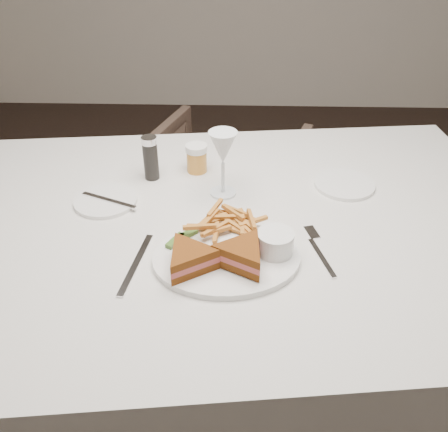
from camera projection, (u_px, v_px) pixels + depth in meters
name	position (u px, v px, depth m)	size (l,w,h in m)	color
ground	(342.00, 395.00, 1.67)	(5.00, 5.00, 0.00)	black
table	(225.00, 329.00, 1.42)	(1.49, 0.99, 0.75)	silver
chair_far	(221.00, 193.00, 2.12)	(0.62, 0.58, 0.63)	#4D3A2F
table_setting	(222.00, 220.00, 1.14)	(0.78, 0.57, 0.18)	white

